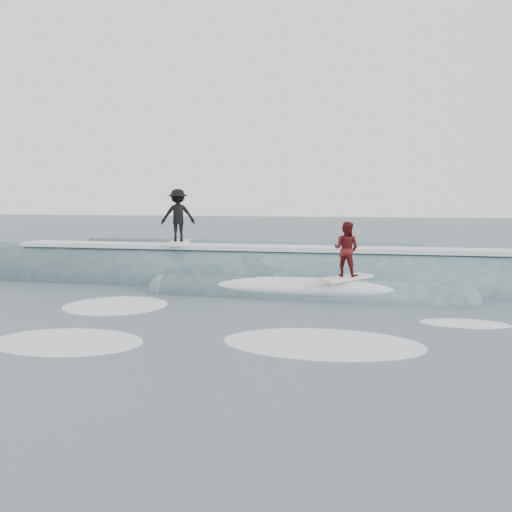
# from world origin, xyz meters

# --- Properties ---
(ground) EXTENTS (160.00, 160.00, 0.00)m
(ground) POSITION_xyz_m (0.00, 0.00, 0.00)
(ground) COLOR #374B51
(ground) RESTS_ON ground
(breaking_wave) EXTENTS (23.08, 4.07, 2.58)m
(breaking_wave) POSITION_xyz_m (0.22, 5.20, 0.03)
(breaking_wave) COLOR #37555C
(breaking_wave) RESTS_ON ground
(surfer_black) EXTENTS (1.38, 2.07, 1.96)m
(surfer_black) POSITION_xyz_m (-3.07, 5.46, 2.32)
(surfer_black) COLOR white
(surfer_black) RESTS_ON ground
(surfer_red) EXTENTS (1.58, 1.96, 1.73)m
(surfer_red) POSITION_xyz_m (3.01, 3.26, 1.39)
(surfer_red) COLOR white
(surfer_red) RESTS_ON ground
(whitewater) EXTENTS (11.91, 6.07, 0.10)m
(whitewater) POSITION_xyz_m (0.26, -1.18, 0.00)
(whitewater) COLOR white
(whitewater) RESTS_ON ground
(far_swells) EXTENTS (36.76, 8.65, 0.80)m
(far_swells) POSITION_xyz_m (-3.57, 17.65, 0.00)
(far_swells) COLOR #37555C
(far_swells) RESTS_ON ground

